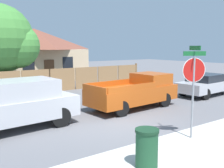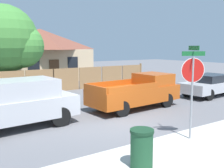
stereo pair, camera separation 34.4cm
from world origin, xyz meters
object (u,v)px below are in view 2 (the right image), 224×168
(house, at_px, (40,53))
(orange_pickup, at_px, (137,92))
(red_suv, at_px, (17,102))
(oak_tree, at_px, (7,41))
(trash_bin, at_px, (142,148))
(parked_sedan, at_px, (211,85))
(stop_sign, at_px, (193,77))

(house, relative_size, orange_pickup, 1.70)
(red_suv, bearing_deg, orange_pickup, -3.87)
(oak_tree, relative_size, orange_pickup, 1.18)
(house, relative_size, oak_tree, 1.44)
(red_suv, bearing_deg, oak_tree, 75.15)
(oak_tree, relative_size, trash_bin, 5.78)
(orange_pickup, xyz_separation_m, parked_sedan, (6.02, -0.02, -0.11))
(house, height_order, stop_sign, house)
(oak_tree, height_order, trash_bin, oak_tree)
(trash_bin, bearing_deg, orange_pickup, 51.48)
(orange_pickup, height_order, trash_bin, orange_pickup)
(house, xyz_separation_m, oak_tree, (-4.45, -6.49, 1.02))
(stop_sign, bearing_deg, trash_bin, -140.72)
(oak_tree, bearing_deg, stop_sign, -77.15)
(oak_tree, relative_size, parked_sedan, 1.24)
(parked_sedan, relative_size, trash_bin, 4.65)
(house, bearing_deg, parked_sedan, -68.28)
(oak_tree, xyz_separation_m, parked_sedan, (10.39, -8.42, -2.79))
(oak_tree, bearing_deg, parked_sedan, -39.02)
(house, distance_m, stop_sign, 19.50)
(orange_pickup, height_order, stop_sign, stop_sign)
(parked_sedan, bearing_deg, oak_tree, 136.94)
(stop_sign, bearing_deg, house, 110.31)
(house, distance_m, parked_sedan, 16.15)
(red_suv, relative_size, stop_sign, 1.44)
(stop_sign, distance_m, trash_bin, 3.29)
(house, xyz_separation_m, trash_bin, (-4.27, -20.17, -1.99))
(house, distance_m, trash_bin, 20.71)
(trash_bin, bearing_deg, house, 78.03)
(orange_pickup, relative_size, trash_bin, 4.90)
(red_suv, bearing_deg, house, 63.86)
(parked_sedan, bearing_deg, stop_sign, -152.65)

